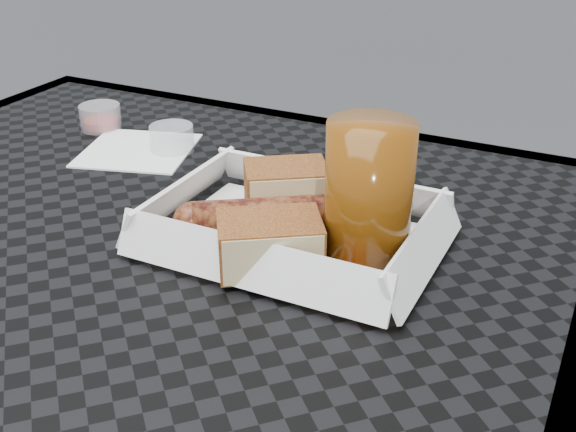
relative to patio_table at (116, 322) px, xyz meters
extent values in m
cube|color=black|center=(0.00, 0.00, 0.07)|extent=(0.80, 0.80, 0.01)
cube|color=black|center=(0.00, 0.39, 0.06)|extent=(0.80, 0.03, 0.03)
cube|color=black|center=(0.39, 0.00, 0.06)|extent=(0.03, 0.80, 0.03)
cylinder|color=black|center=(-0.35, 0.35, -0.30)|extent=(0.03, 0.03, 0.73)
cube|color=white|center=(0.14, 0.09, 0.08)|extent=(0.22, 0.15, 0.00)
cylinder|color=brown|center=(0.12, 0.09, 0.10)|extent=(0.15, 0.11, 0.03)
sphere|color=brown|center=(0.19, 0.13, 0.10)|extent=(0.03, 0.03, 0.03)
sphere|color=brown|center=(0.06, 0.05, 0.10)|extent=(0.03, 0.03, 0.03)
cube|color=brown|center=(0.11, 0.13, 0.10)|extent=(0.09, 0.09, 0.05)
cube|color=brown|center=(0.14, 0.03, 0.10)|extent=(0.10, 0.09, 0.04)
cylinder|color=#E34009|center=(0.20, 0.04, 0.08)|extent=(0.02, 0.02, 0.00)
torus|color=white|center=(0.21, 0.03, 0.08)|extent=(0.02, 0.02, 0.00)
cube|color=#B2D17F|center=(0.21, 0.04, 0.08)|extent=(0.02, 0.02, 0.00)
cube|color=white|center=(-0.12, 0.20, 0.08)|extent=(0.15, 0.15, 0.00)
cylinder|color=maroon|center=(-0.20, 0.24, 0.09)|extent=(0.05, 0.05, 0.03)
cylinder|color=silver|center=(-0.08, 0.22, 0.09)|extent=(0.05, 0.05, 0.03)
cylinder|color=#5F3008|center=(0.21, 0.07, 0.14)|extent=(0.07, 0.07, 0.13)
camera|label=1|loc=(0.38, -0.42, 0.39)|focal=45.00mm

